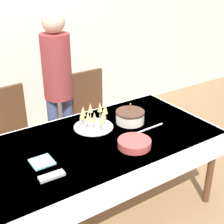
# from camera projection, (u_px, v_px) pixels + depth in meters

# --- Properties ---
(ground_plane) EXTENTS (12.00, 12.00, 0.00)m
(ground_plane) POSITION_uv_depth(u_px,v_px,m) (99.00, 211.00, 2.75)
(ground_plane) COLOR #93704C
(wall_back) EXTENTS (8.00, 0.05, 2.70)m
(wall_back) POSITION_uv_depth(u_px,v_px,m) (13.00, 25.00, 3.54)
(wall_back) COLOR silver
(wall_back) RESTS_ON ground_plane
(dining_table) EXTENTS (1.94, 1.00, 0.73)m
(dining_table) POSITION_uv_depth(u_px,v_px,m) (97.00, 150.00, 2.49)
(dining_table) COLOR white
(dining_table) RESTS_ON ground_plane
(dining_chair_far_left) EXTENTS (0.46, 0.46, 0.97)m
(dining_chair_far_left) POSITION_uv_depth(u_px,v_px,m) (12.00, 134.00, 2.93)
(dining_chair_far_left) COLOR #51331E
(dining_chair_far_left) RESTS_ON ground_plane
(dining_chair_far_right) EXTENTS (0.43, 0.43, 0.97)m
(dining_chair_far_right) POSITION_uv_depth(u_px,v_px,m) (92.00, 112.00, 3.36)
(dining_chair_far_right) COLOR #51331E
(dining_chair_far_right) RESTS_ON ground_plane
(birthday_cake) EXTENTS (0.25, 0.25, 0.18)m
(birthday_cake) POSITION_uv_depth(u_px,v_px,m) (130.00, 117.00, 2.69)
(birthday_cake) COLOR silver
(birthday_cake) RESTS_ON dining_table
(champagne_tray) EXTENTS (0.33, 0.33, 0.18)m
(champagne_tray) POSITION_uv_depth(u_px,v_px,m) (94.00, 117.00, 2.59)
(champagne_tray) COLOR silver
(champagne_tray) RESTS_ON dining_table
(plate_stack_main) EXTENTS (0.25, 0.25, 0.06)m
(plate_stack_main) POSITION_uv_depth(u_px,v_px,m) (134.00, 143.00, 2.34)
(plate_stack_main) COLOR #CC4C47
(plate_stack_main) RESTS_ON dining_table
(cake_knife) EXTENTS (0.30, 0.03, 0.00)m
(cake_knife) POSITION_uv_depth(u_px,v_px,m) (149.00, 128.00, 2.61)
(cake_knife) COLOR silver
(cake_knife) RESTS_ON dining_table
(fork_pile) EXTENTS (0.17, 0.06, 0.02)m
(fork_pile) POSITION_uv_depth(u_px,v_px,m) (52.00, 176.00, 2.00)
(fork_pile) COLOR silver
(fork_pile) RESTS_ON dining_table
(napkin_pile) EXTENTS (0.15, 0.15, 0.01)m
(napkin_pile) POSITION_uv_depth(u_px,v_px,m) (42.00, 162.00, 2.16)
(napkin_pile) COLOR #8CC6E0
(napkin_pile) RESTS_ON dining_table
(person_standing) EXTENTS (0.28, 0.28, 1.62)m
(person_standing) POSITION_uv_depth(u_px,v_px,m) (58.00, 79.00, 3.00)
(person_standing) COLOR #3F4C72
(person_standing) RESTS_ON ground_plane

